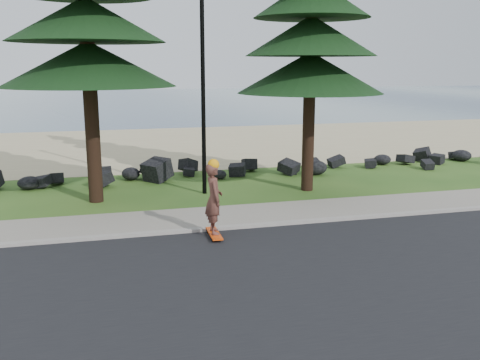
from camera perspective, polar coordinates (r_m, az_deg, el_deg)
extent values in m
plane|color=#254B17|center=(14.90, -1.47, -4.25)|extent=(160.00, 160.00, 0.00)
cube|color=black|center=(10.81, 4.06, -10.76)|extent=(160.00, 7.00, 0.02)
cube|color=gray|center=(14.04, -0.63, -5.06)|extent=(160.00, 0.20, 0.10)
cube|color=gray|center=(15.07, -1.65, -3.89)|extent=(160.00, 2.00, 0.08)
cube|color=tan|center=(28.91, -8.04, 3.73)|extent=(160.00, 15.00, 0.01)
cube|color=#38526B|center=(65.13, -11.85, 8.28)|extent=(160.00, 58.00, 0.01)
cylinder|color=black|center=(18.10, 7.67, 17.76)|extent=(0.40, 0.40, 12.00)
cylinder|color=black|center=(17.42, -3.99, 11.47)|extent=(0.14, 0.14, 8.00)
cube|color=#DA430C|center=(13.40, -2.77, -5.71)|extent=(0.29, 1.06, 0.04)
imported|color=brown|center=(13.15, -2.81, -1.98)|extent=(0.44, 0.65, 1.76)
sphere|color=#F9A00D|center=(12.96, -2.85, 1.64)|extent=(0.28, 0.28, 0.28)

